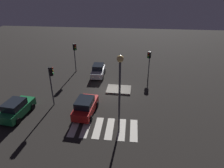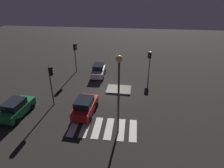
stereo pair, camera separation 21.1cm
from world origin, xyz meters
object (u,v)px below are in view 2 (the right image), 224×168
(car_silver, at_px, (99,70))
(traffic_light_south, at_px, (51,77))
(car_red, at_px, (85,106))
(car_green, at_px, (16,108))
(traffic_island, at_px, (119,89))
(traffic_light_west, at_px, (75,51))
(street_lamp, at_px, (119,83))
(traffic_light_north, at_px, (149,58))

(car_silver, height_order, traffic_light_south, traffic_light_south)
(car_red, bearing_deg, car_green, 103.40)
(traffic_island, relative_size, traffic_light_west, 0.71)
(car_silver, distance_m, street_lamp, 13.62)
(car_green, relative_size, traffic_light_north, 1.21)
(car_red, bearing_deg, traffic_light_west, 24.05)
(traffic_light_north, xyz_separation_m, traffic_light_south, (-11.03, -9.55, 0.75))
(traffic_light_south, bearing_deg, traffic_light_west, 58.27)
(car_silver, bearing_deg, traffic_light_south, -24.94)
(traffic_light_north, bearing_deg, traffic_island, 3.83)
(car_green, height_order, traffic_light_south, traffic_light_south)
(traffic_light_north, height_order, traffic_light_south, traffic_light_south)
(traffic_light_south, xyz_separation_m, traffic_light_west, (-0.05, 9.45, -0.09))
(car_red, xyz_separation_m, street_lamp, (3.72, -2.55, 4.23))
(traffic_light_north, height_order, street_lamp, street_lamp)
(car_green, relative_size, traffic_light_south, 0.95)
(street_lamp, bearing_deg, traffic_light_north, 75.86)
(car_silver, bearing_deg, traffic_island, 37.68)
(traffic_island, height_order, street_lamp, street_lamp)
(car_red, bearing_deg, traffic_light_north, -28.99)
(car_green, bearing_deg, traffic_light_south, -44.56)
(car_green, relative_size, street_lamp, 0.58)
(traffic_light_north, relative_size, street_lamp, 0.48)
(car_green, distance_m, traffic_light_north, 18.69)
(traffic_island, xyz_separation_m, car_green, (-10.11, -6.72, 0.81))
(car_silver, xyz_separation_m, traffic_light_west, (-3.66, 1.11, 2.55))
(car_green, distance_m, traffic_light_south, 4.77)
(street_lamp, bearing_deg, traffic_light_west, 119.79)
(car_silver, bearing_deg, traffic_light_north, 97.77)
(traffic_light_south, bearing_deg, traffic_light_north, 8.89)
(traffic_island, height_order, traffic_light_west, traffic_light_west)
(traffic_light_west, bearing_deg, car_silver, 25.17)
(car_red, distance_m, car_silver, 9.75)
(traffic_island, relative_size, street_lamp, 0.42)
(traffic_light_north, bearing_deg, car_green, -8.91)
(traffic_island, distance_m, street_lamp, 9.58)
(car_red, bearing_deg, street_lamp, -120.34)
(car_silver, relative_size, traffic_light_west, 0.89)
(traffic_light_north, distance_m, traffic_light_west, 11.09)
(traffic_light_west, bearing_deg, traffic_light_north, 42.57)
(car_red, height_order, traffic_light_north, traffic_light_north)
(traffic_island, height_order, car_red, car_red)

